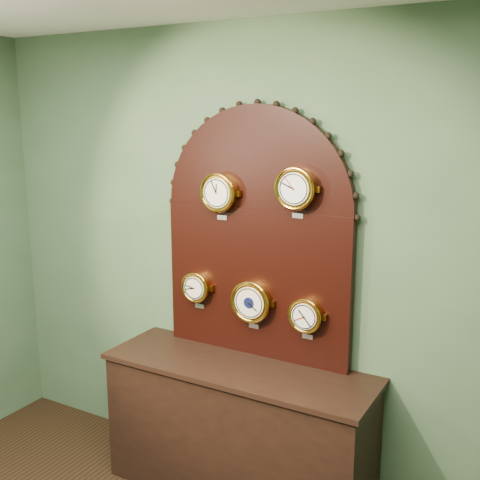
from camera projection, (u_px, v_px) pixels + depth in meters
The scene contains 8 objects.
wall_back at pixel (260, 261), 3.58m from camera, with size 4.00×4.00×0.00m, color #425D40.
shop_counter at pixel (238, 432), 3.56m from camera, with size 1.60×0.50×0.80m, color black.
display_board at pixel (257, 226), 3.49m from camera, with size 1.26×0.06×1.53m.
roman_clock at pixel (219, 192), 3.49m from camera, with size 0.24×0.08×0.29m.
arabic_clock at pixel (296, 188), 3.24m from camera, with size 0.24×0.08×0.29m.
hygrometer at pixel (197, 287), 3.71m from camera, with size 0.20×0.08×0.25m.
barometer at pixel (251, 301), 3.52m from camera, with size 0.26×0.08×0.31m.
tide_clock at pixel (306, 315), 3.36m from camera, with size 0.21×0.08×0.26m.
Camera 1 is at (1.60, -0.58, 2.29)m, focal length 44.41 mm.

